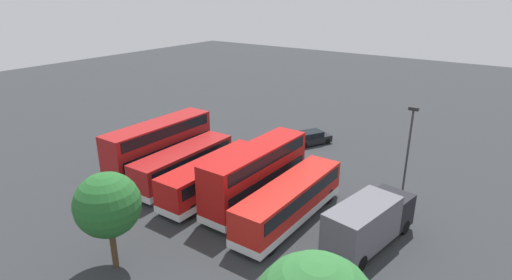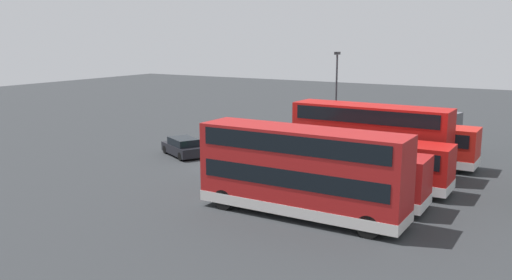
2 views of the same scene
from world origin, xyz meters
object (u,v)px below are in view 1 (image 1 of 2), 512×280
bus_single_deck_fourth (184,164)px  bus_single_deck_third (213,176)px  bus_double_decker_fifth (160,145)px  car_hatchback_silver (311,138)px  box_truck_blue (369,221)px  waste_bin_yellow (271,154)px  bus_single_deck_near_end (290,200)px  lamp_post_tall (408,149)px  bus_double_decker_second (256,173)px

bus_single_deck_fourth → bus_single_deck_third: bearing=174.0°
bus_double_decker_fifth → car_hatchback_silver: bearing=-119.7°
box_truck_blue → waste_bin_yellow: size_ratio=8.22×
bus_double_decker_fifth → car_hatchback_silver: (-7.97, -13.97, -1.75)m
bus_single_deck_near_end → lamp_post_tall: size_ratio=1.43×
bus_double_decker_fifth → bus_single_deck_near_end: bearing=177.0°
car_hatchback_silver → waste_bin_yellow: 5.94m
bus_single_deck_near_end → bus_single_deck_fourth: 10.73m
bus_single_deck_near_end → box_truck_blue: 5.64m
bus_single_deck_third → lamp_post_tall: (-12.84, -7.23, 2.92)m
bus_double_decker_fifth → lamp_post_tall: 20.97m
box_truck_blue → waste_bin_yellow: (13.08, -8.53, -1.23)m
lamp_post_tall → bus_double_decker_fifth: bearing=17.9°
bus_single_deck_third → car_hatchback_silver: (-0.94, -14.79, -0.92)m
bus_double_decker_second → bus_single_deck_third: (3.53, 0.90, -0.83)m
bus_single_deck_fourth → bus_double_decker_fifth: size_ratio=0.94×
lamp_post_tall → bus_single_deck_fourth: bearing=22.5°
waste_bin_yellow → bus_double_decker_fifth: bearing=51.0°
bus_double_decker_second → bus_single_deck_fourth: (7.19, 0.51, -0.83)m
bus_double_decker_second → box_truck_blue: 9.20m
bus_double_decker_second → bus_double_decker_fifth: (10.55, 0.08, 0.00)m
box_truck_blue → lamp_post_tall: size_ratio=1.01×
lamp_post_tall → bus_single_deck_third: bearing=29.4°
bus_single_deck_fourth → lamp_post_tall: size_ratio=1.31×
bus_single_deck_near_end → bus_double_decker_second: (3.53, -0.83, 0.83)m
bus_single_deck_fourth → bus_double_decker_fifth: bearing=-7.3°
bus_single_deck_near_end → box_truck_blue: bearing=-175.9°
bus_double_decker_second → bus_double_decker_fifth: bearing=0.5°
bus_single_deck_fourth → bus_double_decker_second: bearing=-175.9°
bus_single_deck_fourth → box_truck_blue: bearing=-179.7°
box_truck_blue → lamp_post_tall: bearing=-91.3°
car_hatchback_silver → box_truck_blue: bearing=129.3°
lamp_post_tall → waste_bin_yellow: 13.96m
bus_single_deck_fourth → box_truck_blue: size_ratio=1.30×
bus_double_decker_second → waste_bin_yellow: bus_double_decker_second is taller
box_truck_blue → lamp_post_tall: 7.33m
bus_single_deck_third → bus_single_deck_fourth: bearing=-6.0°
bus_single_deck_fourth → lamp_post_tall: bearing=-157.5°
bus_single_deck_third → car_hatchback_silver: bearing=-93.7°
bus_single_deck_near_end → lamp_post_tall: bearing=-128.9°
bus_double_decker_fifth → lamp_post_tall: (-19.86, -6.41, 2.09)m
bus_single_deck_third → box_truck_blue: 12.69m
bus_double_decker_second → box_truck_blue: size_ratio=1.35×
bus_single_deck_near_end → bus_double_decker_fifth: size_ratio=1.02×
bus_double_decker_fifth → lamp_post_tall: size_ratio=1.40×
bus_single_deck_near_end → bus_single_deck_third: (7.06, 0.07, -0.00)m
bus_double_decker_fifth → box_truck_blue: bus_double_decker_fifth is taller
bus_double_decker_second → bus_single_deck_third: size_ratio=1.02×
bus_single_deck_fourth → car_hatchback_silver: 15.15m
bus_single_deck_fourth → box_truck_blue: (-16.35, -0.09, 0.09)m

